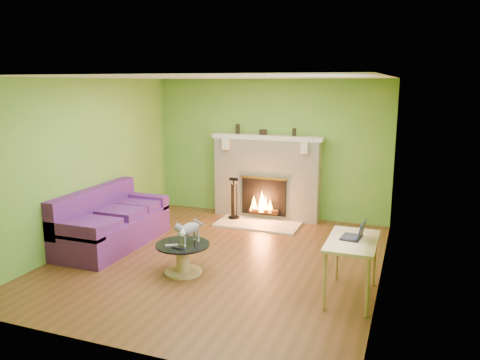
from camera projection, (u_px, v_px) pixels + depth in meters
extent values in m
plane|color=#563318|center=(219.00, 259.00, 6.83)|extent=(5.00, 5.00, 0.00)
plane|color=white|center=(218.00, 77.00, 6.30)|extent=(5.00, 5.00, 0.00)
plane|color=#54912F|center=(270.00, 149.00, 8.85)|extent=(5.00, 0.00, 5.00)
plane|color=#54912F|center=(111.00, 220.00, 4.27)|extent=(5.00, 0.00, 5.00)
plane|color=#54912F|center=(87.00, 162.00, 7.33)|extent=(0.00, 5.00, 5.00)
plane|color=#54912F|center=(385.00, 184.00, 5.79)|extent=(0.00, 5.00, 5.00)
plane|color=silver|center=(381.00, 177.00, 4.92)|extent=(0.00, 1.20, 1.20)
plane|color=white|center=(380.00, 177.00, 4.92)|extent=(0.00, 1.06, 1.06)
cube|color=beige|center=(267.00, 179.00, 8.81)|extent=(2.00, 0.35, 1.50)
cube|color=black|center=(264.00, 197.00, 8.70)|extent=(0.85, 0.03, 0.68)
cube|color=gold|center=(264.00, 178.00, 8.62)|extent=(0.91, 0.02, 0.04)
cylinder|color=black|center=(263.00, 212.00, 8.72)|extent=(0.55, 0.07, 0.07)
cube|color=beige|center=(267.00, 137.00, 8.62)|extent=(2.10, 0.28, 0.08)
cube|color=beige|center=(226.00, 144.00, 8.73)|extent=(0.12, 0.10, 0.20)
cube|color=beige|center=(305.00, 148.00, 8.22)|extent=(0.12, 0.10, 0.20)
cube|color=beige|center=(258.00, 224.00, 8.48)|extent=(1.50, 0.75, 0.03)
cube|color=beige|center=(267.00, 137.00, 8.62)|extent=(2.10, 0.28, 0.08)
cube|color=#501A64|center=(114.00, 231.00, 7.38)|extent=(0.90, 1.99, 0.45)
cube|color=#501A64|center=(94.00, 206.00, 7.42)|extent=(0.20, 1.99, 0.56)
cube|color=#501A64|center=(74.00, 231.00, 6.50)|extent=(0.90, 0.20, 0.22)
cube|color=#501A64|center=(143.00, 201.00, 8.14)|extent=(0.90, 0.20, 0.22)
cube|color=#501A64|center=(92.00, 224.00, 6.78)|extent=(0.72, 0.53, 0.12)
cube|color=#501A64|center=(119.00, 213.00, 7.39)|extent=(0.72, 0.53, 0.12)
cube|color=#501A64|center=(139.00, 204.00, 7.91)|extent=(0.72, 0.53, 0.12)
cylinder|color=tan|center=(183.00, 272.00, 6.34)|extent=(0.51, 0.51, 0.03)
cylinder|color=tan|center=(183.00, 258.00, 6.30)|extent=(0.18, 0.18, 0.35)
cylinder|color=black|center=(183.00, 245.00, 6.26)|extent=(0.73, 0.73, 0.02)
cube|color=tan|center=(352.00, 241.00, 5.49)|extent=(0.57, 0.98, 0.04)
cylinder|color=tan|center=(325.00, 282.00, 5.24)|extent=(0.04, 0.04, 0.68)
cylinder|color=tan|center=(368.00, 288.00, 5.08)|extent=(0.04, 0.04, 0.68)
cylinder|color=tan|center=(337.00, 255.00, 6.05)|extent=(0.04, 0.04, 0.68)
cylinder|color=tan|center=(374.00, 260.00, 5.89)|extent=(0.04, 0.04, 0.68)
cube|color=gray|center=(172.00, 245.00, 6.18)|extent=(0.17, 0.12, 0.02)
cube|color=black|center=(178.00, 248.00, 6.09)|extent=(0.16, 0.07, 0.02)
cylinder|color=black|center=(238.00, 129.00, 8.82)|extent=(0.08, 0.08, 0.18)
cylinder|color=black|center=(294.00, 132.00, 8.45)|extent=(0.07, 0.07, 0.14)
cube|color=black|center=(263.00, 132.00, 8.66)|extent=(0.12, 0.08, 0.10)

